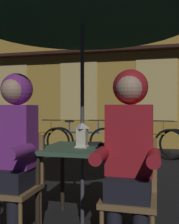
{
  "coord_description": "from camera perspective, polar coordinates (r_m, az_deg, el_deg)",
  "views": [
    {
      "loc": [
        0.68,
        -2.42,
        1.11
      ],
      "look_at": [
        0.0,
        0.27,
        1.06
      ],
      "focal_mm": 43.11,
      "sensor_mm": 36.0,
      "label": 1
    }
  ],
  "objects": [
    {
      "name": "cafe_table",
      "position": [
        2.55,
        -1.53,
        -9.67
      ],
      "size": [
        0.72,
        0.72,
        0.74
      ],
      "color": "#42664C",
      "rests_on": "ground_plane"
    },
    {
      "name": "patio_umbrella",
      "position": [
        2.68,
        -1.54,
        21.66
      ],
      "size": [
        2.1,
        2.1,
        2.31
      ],
      "color": "#4C4C51",
      "rests_on": "ground_plane"
    },
    {
      "name": "lantern",
      "position": [
        2.49,
        -1.61,
        -4.76
      ],
      "size": [
        0.11,
        0.11,
        0.23
      ],
      "color": "white",
      "rests_on": "cafe_table"
    },
    {
      "name": "chair_left",
      "position": [
        2.43,
        -15.29,
        -13.83
      ],
      "size": [
        0.4,
        0.4,
        0.87
      ],
      "color": "olive",
      "rests_on": "ground_plane"
    },
    {
      "name": "chair_right",
      "position": [
        2.15,
        8.56,
        -15.81
      ],
      "size": [
        0.4,
        0.4,
        0.87
      ],
      "color": "olive",
      "rests_on": "ground_plane"
    },
    {
      "name": "person_left_hooded",
      "position": [
        2.32,
        -16.02,
        -5.58
      ],
      "size": [
        0.45,
        0.56,
        1.4
      ],
      "color": "black",
      "rests_on": "ground_plane"
    },
    {
      "name": "person_right_hooded",
      "position": [
        2.02,
        8.43,
        -6.52
      ],
      "size": [
        0.45,
        0.56,
        1.4
      ],
      "color": "black",
      "rests_on": "ground_plane"
    },
    {
      "name": "shopfront_building",
      "position": [
        8.14,
        5.97,
        15.02
      ],
      "size": [
        10.0,
        0.93,
        6.2
      ],
      "color": "gold",
      "rests_on": "ground_plane"
    },
    {
      "name": "bicycle_second",
      "position": [
        6.4,
        -11.46,
        -5.93
      ],
      "size": [
        1.68,
        0.11,
        0.84
      ],
      "color": "black",
      "rests_on": "ground_plane"
    },
    {
      "name": "bicycle_third",
      "position": [
        6.17,
        -1.73,
        -6.17
      ],
      "size": [
        1.68,
        0.16,
        0.84
      ],
      "color": "black",
      "rests_on": "ground_plane"
    },
    {
      "name": "bicycle_fourth",
      "position": [
        6.06,
        11.74,
        -6.32
      ],
      "size": [
        1.67,
        0.32,
        0.84
      ],
      "color": "black",
      "rests_on": "ground_plane"
    },
    {
      "name": "book",
      "position": [
        2.66,
        0.63,
        -6.76
      ],
      "size": [
        0.24,
        0.21,
        0.02
      ],
      "primitive_type": "cube",
      "rotation": [
        0.0,
        0.0,
        0.43
      ],
      "color": "black",
      "rests_on": "cafe_table"
    }
  ]
}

